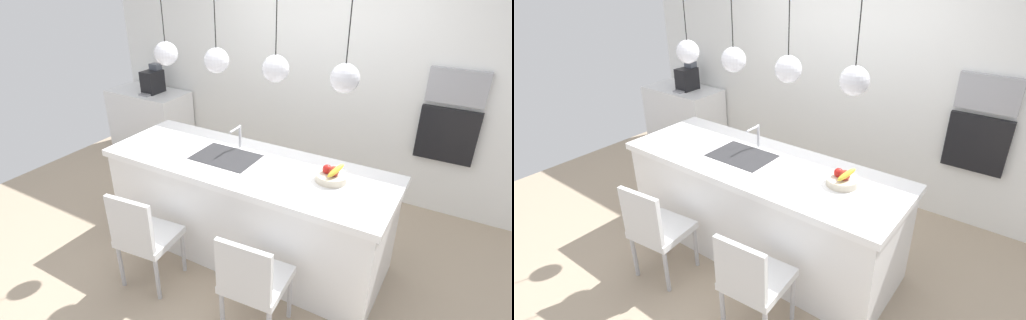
# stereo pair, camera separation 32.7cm
# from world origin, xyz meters

# --- Properties ---
(floor) EXTENTS (6.60, 6.60, 0.00)m
(floor) POSITION_xyz_m (0.00, 0.00, 0.00)
(floor) COLOR tan
(floor) RESTS_ON ground
(back_wall) EXTENTS (6.00, 0.10, 2.60)m
(back_wall) POSITION_xyz_m (0.00, 1.65, 1.30)
(back_wall) COLOR white
(back_wall) RESTS_ON ground
(kitchen_island) EXTENTS (2.58, 0.91, 0.93)m
(kitchen_island) POSITION_xyz_m (0.00, 0.00, 0.47)
(kitchen_island) COLOR white
(kitchen_island) RESTS_ON ground
(sink_basin) EXTENTS (0.56, 0.40, 0.02)m
(sink_basin) POSITION_xyz_m (-0.21, 0.00, 0.92)
(sink_basin) COLOR #2D2D30
(sink_basin) RESTS_ON kitchen_island
(faucet) EXTENTS (0.02, 0.17, 0.22)m
(faucet) POSITION_xyz_m (-0.21, 0.21, 1.07)
(faucet) COLOR silver
(faucet) RESTS_ON kitchen_island
(fruit_bowl) EXTENTS (0.26, 0.26, 0.16)m
(fruit_bowl) POSITION_xyz_m (0.75, 0.07, 0.97)
(fruit_bowl) COLOR beige
(fruit_bowl) RESTS_ON kitchen_island
(side_counter) EXTENTS (1.10, 0.60, 0.87)m
(side_counter) POSITION_xyz_m (-2.40, 1.28, 0.43)
(side_counter) COLOR white
(side_counter) RESTS_ON ground
(coffee_machine) EXTENTS (0.20, 0.35, 0.38)m
(coffee_machine) POSITION_xyz_m (-2.28, 1.28, 1.03)
(coffee_machine) COLOR black
(coffee_machine) RESTS_ON side_counter
(microwave) EXTENTS (0.54, 0.08, 0.34)m
(microwave) POSITION_xyz_m (1.41, 1.58, 1.41)
(microwave) COLOR #9E9EA3
(microwave) RESTS_ON back_wall
(oven) EXTENTS (0.56, 0.08, 0.56)m
(oven) POSITION_xyz_m (1.41, 1.58, 0.91)
(oven) COLOR black
(oven) RESTS_ON back_wall
(chair_near) EXTENTS (0.47, 0.47, 0.90)m
(chair_near) POSITION_xyz_m (-0.48, -0.82, 0.50)
(chair_near) COLOR silver
(chair_near) RESTS_ON ground
(chair_middle) EXTENTS (0.46, 0.47, 0.89)m
(chair_middle) POSITION_xyz_m (0.55, -0.82, 0.51)
(chair_middle) COLOR silver
(chair_middle) RESTS_ON ground
(pendant_light_left) EXTENTS (0.20, 0.20, 0.80)m
(pendant_light_left) POSITION_xyz_m (-0.80, 0.00, 1.78)
(pendant_light_left) COLOR silver
(pendant_light_center_left) EXTENTS (0.20, 0.20, 0.80)m
(pendant_light_center_left) POSITION_xyz_m (-0.27, 0.00, 1.78)
(pendant_light_center_left) COLOR silver
(pendant_light_center_right) EXTENTS (0.20, 0.20, 0.80)m
(pendant_light_center_right) POSITION_xyz_m (0.27, 0.00, 1.78)
(pendant_light_center_right) COLOR silver
(pendant_light_right) EXTENTS (0.20, 0.20, 0.80)m
(pendant_light_right) POSITION_xyz_m (0.80, 0.00, 1.78)
(pendant_light_right) COLOR silver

